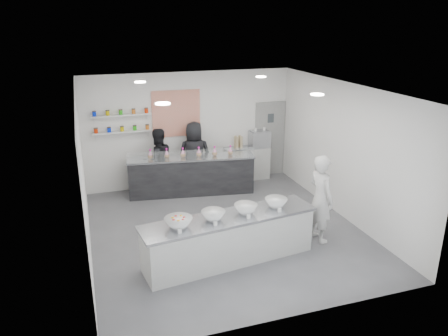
# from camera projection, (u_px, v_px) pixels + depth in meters

# --- Properties ---
(floor) EXTENTS (6.00, 6.00, 0.00)m
(floor) POSITION_uv_depth(u_px,v_px,m) (226.00, 230.00, 9.28)
(floor) COLOR #515156
(floor) RESTS_ON ground
(ceiling) EXTENTS (6.00, 6.00, 0.00)m
(ceiling) POSITION_uv_depth(u_px,v_px,m) (226.00, 89.00, 8.30)
(ceiling) COLOR white
(ceiling) RESTS_ON floor
(back_wall) EXTENTS (5.50, 0.00, 5.50)m
(back_wall) POSITION_uv_depth(u_px,v_px,m) (190.00, 129.00, 11.49)
(back_wall) COLOR white
(back_wall) RESTS_ON floor
(left_wall) EXTENTS (0.00, 6.00, 6.00)m
(left_wall) POSITION_uv_depth(u_px,v_px,m) (83.00, 178.00, 7.98)
(left_wall) COLOR white
(left_wall) RESTS_ON floor
(right_wall) EXTENTS (0.00, 6.00, 6.00)m
(right_wall) POSITION_uv_depth(u_px,v_px,m) (344.00, 151.00, 9.61)
(right_wall) COLOR white
(right_wall) RESTS_ON floor
(back_door) EXTENTS (0.88, 0.04, 2.10)m
(back_door) POSITION_uv_depth(u_px,v_px,m) (270.00, 139.00, 12.29)
(back_door) COLOR gray
(back_door) RESTS_ON floor
(pattern_panel) EXTENTS (1.25, 0.03, 1.20)m
(pattern_panel) POSITION_uv_depth(u_px,v_px,m) (176.00, 114.00, 11.22)
(pattern_panel) COLOR red
(pattern_panel) RESTS_ON back_wall
(jar_shelf_lower) EXTENTS (1.45, 0.22, 0.04)m
(jar_shelf_lower) POSITION_uv_depth(u_px,v_px,m) (122.00, 132.00, 10.85)
(jar_shelf_lower) COLOR silver
(jar_shelf_lower) RESTS_ON back_wall
(jar_shelf_upper) EXTENTS (1.45, 0.22, 0.04)m
(jar_shelf_upper) POSITION_uv_depth(u_px,v_px,m) (121.00, 115.00, 10.71)
(jar_shelf_upper) COLOR silver
(jar_shelf_upper) RESTS_ON back_wall
(preserve_jars) EXTENTS (1.45, 0.10, 0.56)m
(preserve_jars) POSITION_uv_depth(u_px,v_px,m) (121.00, 121.00, 10.74)
(preserve_jars) COLOR red
(preserve_jars) RESTS_ON jar_shelf_lower
(downlight_0) EXTENTS (0.24, 0.24, 0.02)m
(downlight_0) POSITION_uv_depth(u_px,v_px,m) (163.00, 104.00, 7.00)
(downlight_0) COLOR white
(downlight_0) RESTS_ON ceiling
(downlight_1) EXTENTS (0.24, 0.24, 0.02)m
(downlight_1) POSITION_uv_depth(u_px,v_px,m) (317.00, 94.00, 7.83)
(downlight_1) COLOR white
(downlight_1) RESTS_ON ceiling
(downlight_2) EXTENTS (0.24, 0.24, 0.02)m
(downlight_2) POSITION_uv_depth(u_px,v_px,m) (140.00, 82.00, 9.33)
(downlight_2) COLOR white
(downlight_2) RESTS_ON ceiling
(downlight_3) EXTENTS (0.24, 0.24, 0.02)m
(downlight_3) POSITION_uv_depth(u_px,v_px,m) (261.00, 77.00, 10.16)
(downlight_3) COLOR white
(downlight_3) RESTS_ON ceiling
(prep_counter) EXTENTS (3.35, 1.16, 0.90)m
(prep_counter) POSITION_uv_depth(u_px,v_px,m) (230.00, 239.00, 8.00)
(prep_counter) COLOR #B3B2AD
(prep_counter) RESTS_ON floor
(back_bar) EXTENTS (3.22, 1.05, 0.98)m
(back_bar) POSITION_uv_depth(u_px,v_px,m) (191.00, 175.00, 11.07)
(back_bar) COLOR black
(back_bar) RESTS_ON floor
(sneeze_guard) EXTENTS (3.09, 0.48, 0.27)m
(sneeze_guard) POSITION_uv_depth(u_px,v_px,m) (192.00, 155.00, 10.61)
(sneeze_guard) COLOR white
(sneeze_guard) RESTS_ON back_bar
(espresso_ledge) EXTENTS (1.26, 0.40, 0.93)m
(espresso_ledge) POSITION_uv_depth(u_px,v_px,m) (247.00, 163.00, 12.09)
(espresso_ledge) COLOR #B3B2AD
(espresso_ledge) RESTS_ON floor
(espresso_machine) EXTENTS (0.54, 0.37, 0.41)m
(espresso_machine) POSITION_uv_depth(u_px,v_px,m) (260.00, 139.00, 11.97)
(espresso_machine) COLOR #93969E
(espresso_machine) RESTS_ON espresso_ledge
(cup_stacks) EXTENTS (0.24, 0.24, 0.32)m
(cup_stacks) POSITION_uv_depth(u_px,v_px,m) (238.00, 142.00, 11.80)
(cup_stacks) COLOR tan
(cup_stacks) RESTS_ON espresso_ledge
(prep_bowls) EXTENTS (2.43, 0.83, 0.17)m
(prep_bowls) POSITION_uv_depth(u_px,v_px,m) (230.00, 212.00, 7.82)
(prep_bowls) COLOR white
(prep_bowls) RESTS_ON prep_counter
(label_cards) EXTENTS (2.01, 0.04, 0.07)m
(label_cards) POSITION_uv_depth(u_px,v_px,m) (236.00, 228.00, 7.34)
(label_cards) COLOR white
(label_cards) RESTS_ON prep_counter
(cookie_bags) EXTENTS (2.13, 0.45, 0.25)m
(cookie_bags) POSITION_uv_depth(u_px,v_px,m) (191.00, 152.00, 10.87)
(cookie_bags) COLOR pink
(cookie_bags) RESTS_ON back_bar
(woman_prep) EXTENTS (0.51, 0.70, 1.79)m
(woman_prep) POSITION_uv_depth(u_px,v_px,m) (321.00, 199.00, 8.63)
(woman_prep) COLOR silver
(woman_prep) RESTS_ON floor
(staff_left) EXTENTS (0.96, 0.82, 1.70)m
(staff_left) POSITION_uv_depth(u_px,v_px,m) (158.00, 161.00, 11.00)
(staff_left) COLOR black
(staff_left) RESTS_ON floor
(staff_right) EXTENTS (0.97, 0.73, 1.79)m
(staff_right) POSITION_uv_depth(u_px,v_px,m) (195.00, 156.00, 11.33)
(staff_right) COLOR black
(staff_right) RESTS_ON floor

